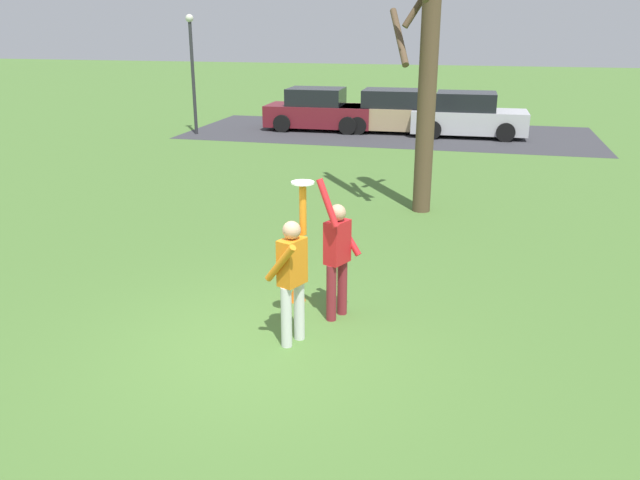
% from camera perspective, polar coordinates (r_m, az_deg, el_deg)
% --- Properties ---
extents(ground_plane, '(120.00, 120.00, 0.00)m').
position_cam_1_polar(ground_plane, '(8.44, -5.13, -9.31)').
color(ground_plane, '#4C7533').
extents(person_catcher, '(0.49, 0.59, 2.08)m').
position_cam_1_polar(person_catcher, '(8.09, -2.48, -2.86)').
color(person_catcher, silver).
rests_on(person_catcher, ground_plane).
extents(person_defender, '(0.58, 0.65, 2.04)m').
position_cam_1_polar(person_defender, '(8.81, 1.54, -1.03)').
color(person_defender, maroon).
rests_on(person_defender, ground_plane).
extents(frisbee_disc, '(0.29, 0.29, 0.02)m').
position_cam_1_polar(frisbee_disc, '(7.92, -1.55, 5.11)').
color(frisbee_disc, white).
rests_on(frisbee_disc, person_catcher).
extents(parked_car_maroon, '(4.14, 2.12, 1.59)m').
position_cam_1_polar(parked_car_maroon, '(25.42, -0.11, 11.39)').
color(parked_car_maroon, maroon).
rests_on(parked_car_maroon, ground_plane).
extents(parked_car_tan, '(4.14, 2.12, 1.59)m').
position_cam_1_polar(parked_car_tan, '(25.03, 6.58, 11.16)').
color(parked_car_tan, tan).
rests_on(parked_car_tan, ground_plane).
extents(parked_car_silver, '(4.14, 2.12, 1.59)m').
position_cam_1_polar(parked_car_silver, '(24.48, 13.02, 10.64)').
color(parked_car_silver, '#BCBCC1').
rests_on(parked_car_silver, ground_plane).
extents(parking_strip, '(15.10, 6.40, 0.01)m').
position_cam_1_polar(parking_strip, '(24.87, 6.18, 9.44)').
color(parking_strip, '#38383D').
rests_on(parking_strip, ground_plane).
extents(bare_tree_tall, '(1.50, 1.88, 7.09)m').
position_cam_1_polar(bare_tree_tall, '(13.88, 9.32, 16.59)').
color(bare_tree_tall, brown).
rests_on(bare_tree_tall, ground_plane).
extents(lamppost_by_lot, '(0.28, 0.28, 4.26)m').
position_cam_1_polar(lamppost_by_lot, '(24.64, -11.27, 15.16)').
color(lamppost_by_lot, '#2D2D33').
rests_on(lamppost_by_lot, ground_plane).
extents(field_cone_orange, '(0.26, 0.26, 0.32)m').
position_cam_1_polar(field_cone_orange, '(9.63, -2.06, -4.50)').
color(field_cone_orange, orange).
rests_on(field_cone_orange, ground_plane).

